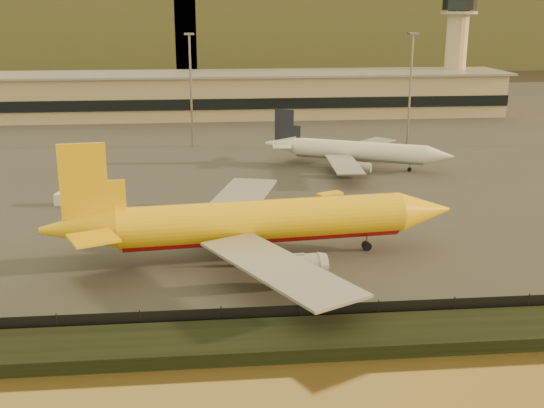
# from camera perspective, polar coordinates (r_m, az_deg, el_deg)

# --- Properties ---
(ground) EXTENTS (900.00, 900.00, 0.00)m
(ground) POSITION_cam_1_polar(r_m,az_deg,el_deg) (81.81, -0.27, -6.24)
(ground) COLOR black
(ground) RESTS_ON ground
(embankment) EXTENTS (320.00, 7.00, 1.40)m
(embankment) POSITION_cam_1_polar(r_m,az_deg,el_deg) (66.18, 1.14, -11.28)
(embankment) COLOR black
(embankment) RESTS_ON ground
(tarmac) EXTENTS (320.00, 220.00, 0.20)m
(tarmac) POSITION_cam_1_polar(r_m,az_deg,el_deg) (173.25, -3.26, 5.83)
(tarmac) COLOR #2D2D2D
(tarmac) RESTS_ON ground
(perimeter_fence) EXTENTS (300.00, 0.05, 2.20)m
(perimeter_fence) POSITION_cam_1_polar(r_m,az_deg,el_deg) (69.46, 0.75, -9.33)
(perimeter_fence) COLOR black
(perimeter_fence) RESTS_ON tarmac
(terminal_building) EXTENTS (202.00, 25.00, 12.60)m
(terminal_building) POSITION_cam_1_polar(r_m,az_deg,el_deg) (202.51, -7.83, 8.97)
(terminal_building) COLOR tan
(terminal_building) RESTS_ON tarmac
(control_tower) EXTENTS (11.20, 11.20, 35.50)m
(control_tower) POSITION_cam_1_polar(r_m,az_deg,el_deg) (220.42, 15.21, 13.17)
(control_tower) COLOR tan
(control_tower) RESTS_ON tarmac
(apron_light_masts) EXTENTS (152.20, 12.20, 25.40)m
(apron_light_masts) POSITION_cam_1_polar(r_m,az_deg,el_deg) (152.68, 2.72, 10.35)
(apron_light_masts) COLOR slate
(apron_light_masts) RESTS_ON tarmac
(distant_hills) EXTENTS (470.00, 160.00, 70.00)m
(distant_hills) POSITION_cam_1_polar(r_m,az_deg,el_deg) (415.50, -7.87, 16.08)
(distant_hills) COLOR #66673C
(distant_hills) RESTS_ON ground
(dhl_cargo_jet) EXTENTS (52.70, 51.36, 15.73)m
(dhl_cargo_jet) POSITION_cam_1_polar(r_m,az_deg,el_deg) (86.21, -1.33, -1.59)
(dhl_cargo_jet) COLOR yellow
(dhl_cargo_jet) RESTS_ON tarmac
(white_narrowbody_jet) EXTENTS (36.14, 34.17, 10.97)m
(white_narrowbody_jet) POSITION_cam_1_polar(r_m,az_deg,el_deg) (137.09, 7.04, 4.40)
(white_narrowbody_jet) COLOR white
(white_narrowbody_jet) RESTS_ON tarmac
(gse_vehicle_yellow) EXTENTS (4.54, 3.33, 1.86)m
(gse_vehicle_yellow) POSITION_cam_1_polar(r_m,az_deg,el_deg) (111.53, 4.85, 0.48)
(gse_vehicle_yellow) COLOR yellow
(gse_vehicle_yellow) RESTS_ON tarmac
(gse_vehicle_white) EXTENTS (4.61, 2.82, 1.93)m
(gse_vehicle_white) POSITION_cam_1_polar(r_m,az_deg,el_deg) (115.24, -16.63, 0.38)
(gse_vehicle_white) COLOR white
(gse_vehicle_white) RESTS_ON tarmac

